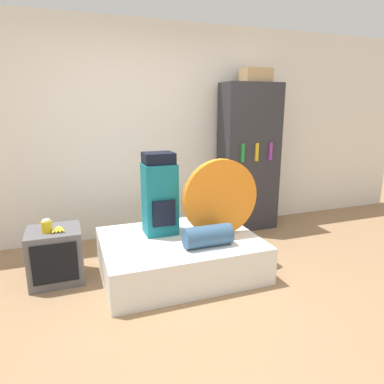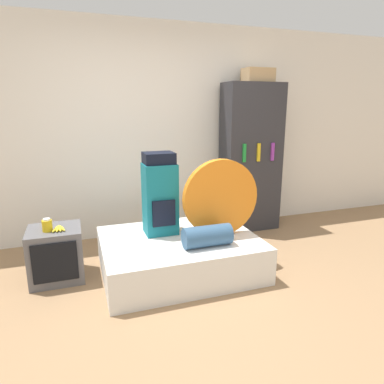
{
  "view_description": "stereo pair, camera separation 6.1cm",
  "coord_description": "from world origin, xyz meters",
  "px_view_note": "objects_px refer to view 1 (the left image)",
  "views": [
    {
      "loc": [
        -0.97,
        -2.26,
        1.61
      ],
      "look_at": [
        0.13,
        0.75,
        0.81
      ],
      "focal_mm": 32.0,
      "sensor_mm": 36.0,
      "label": 1
    },
    {
      "loc": [
        -0.91,
        -2.28,
        1.61
      ],
      "look_at": [
        0.13,
        0.75,
        0.81
      ],
      "focal_mm": 32.0,
      "sensor_mm": 36.0,
      "label": 2
    }
  ],
  "objects_px": {
    "sleeping_roll": "(208,236)",
    "bookshelf": "(249,158)",
    "backpack": "(160,195)",
    "cardboard_box": "(256,76)",
    "tent_bag": "(220,198)",
    "canister": "(47,226)",
    "television": "(56,255)"
  },
  "relations": [
    {
      "from": "tent_bag",
      "to": "bookshelf",
      "type": "height_order",
      "value": "bookshelf"
    },
    {
      "from": "tent_bag",
      "to": "bookshelf",
      "type": "bearing_deg",
      "value": 49.06
    },
    {
      "from": "canister",
      "to": "bookshelf",
      "type": "distance_m",
      "value": 2.61
    },
    {
      "from": "bookshelf",
      "to": "cardboard_box",
      "type": "height_order",
      "value": "cardboard_box"
    },
    {
      "from": "backpack",
      "to": "canister",
      "type": "distance_m",
      "value": 1.08
    },
    {
      "from": "backpack",
      "to": "tent_bag",
      "type": "bearing_deg",
      "value": -24.97
    },
    {
      "from": "television",
      "to": "canister",
      "type": "xyz_separation_m",
      "value": [
        -0.05,
        -0.05,
        0.31
      ]
    },
    {
      "from": "canister",
      "to": "bookshelf",
      "type": "height_order",
      "value": "bookshelf"
    },
    {
      "from": "tent_bag",
      "to": "bookshelf",
      "type": "distance_m",
      "value": 1.33
    },
    {
      "from": "backpack",
      "to": "television",
      "type": "height_order",
      "value": "backpack"
    },
    {
      "from": "canister",
      "to": "bookshelf",
      "type": "xyz_separation_m",
      "value": [
        2.47,
        0.75,
        0.39
      ]
    },
    {
      "from": "television",
      "to": "bookshelf",
      "type": "xyz_separation_m",
      "value": [
        2.42,
        0.7,
        0.7
      ]
    },
    {
      "from": "canister",
      "to": "television",
      "type": "bearing_deg",
      "value": 44.81
    },
    {
      "from": "tent_bag",
      "to": "television",
      "type": "xyz_separation_m",
      "value": [
        -1.56,
        0.28,
        -0.49
      ]
    },
    {
      "from": "backpack",
      "to": "bookshelf",
      "type": "height_order",
      "value": "bookshelf"
    },
    {
      "from": "television",
      "to": "canister",
      "type": "distance_m",
      "value": 0.32
    },
    {
      "from": "sleeping_roll",
      "to": "cardboard_box",
      "type": "relative_size",
      "value": 1.23
    },
    {
      "from": "backpack",
      "to": "television",
      "type": "bearing_deg",
      "value": 178.3
    },
    {
      "from": "backpack",
      "to": "canister",
      "type": "height_order",
      "value": "backpack"
    },
    {
      "from": "backpack",
      "to": "sleeping_roll",
      "type": "bearing_deg",
      "value": -56.51
    },
    {
      "from": "tent_bag",
      "to": "sleeping_roll",
      "type": "height_order",
      "value": "tent_bag"
    },
    {
      "from": "bookshelf",
      "to": "tent_bag",
      "type": "bearing_deg",
      "value": -130.94
    },
    {
      "from": "tent_bag",
      "to": "canister",
      "type": "height_order",
      "value": "tent_bag"
    },
    {
      "from": "tent_bag",
      "to": "canister",
      "type": "bearing_deg",
      "value": 171.59
    },
    {
      "from": "sleeping_roll",
      "to": "canister",
      "type": "relative_size",
      "value": 3.72
    },
    {
      "from": "canister",
      "to": "cardboard_box",
      "type": "distance_m",
      "value": 3.0
    },
    {
      "from": "canister",
      "to": "backpack",
      "type": "bearing_deg",
      "value": 0.91
    },
    {
      "from": "cardboard_box",
      "to": "tent_bag",
      "type": "bearing_deg",
      "value": -132.48
    },
    {
      "from": "television",
      "to": "canister",
      "type": "height_order",
      "value": "canister"
    },
    {
      "from": "television",
      "to": "canister",
      "type": "bearing_deg",
      "value": -135.19
    },
    {
      "from": "backpack",
      "to": "cardboard_box",
      "type": "height_order",
      "value": "cardboard_box"
    },
    {
      "from": "sleeping_roll",
      "to": "bookshelf",
      "type": "distance_m",
      "value": 1.71
    }
  ]
}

